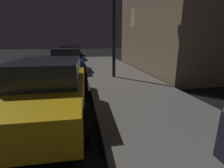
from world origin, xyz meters
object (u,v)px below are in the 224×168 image
car_blue (67,60)px  car_red (71,53)px  car_silver (73,50)px  car_yellow_cab (49,89)px

car_blue → car_red: bearing=90.0°
car_blue → car_silver: same height
car_red → car_silver: bearing=90.0°
car_yellow_cab → car_blue: same height
car_blue → car_silver: bearing=90.0°
car_silver → car_red: bearing=-90.0°
car_yellow_cab → car_red: bearing=90.0°
car_silver → car_yellow_cab: bearing=-90.0°
car_yellow_cab → car_red: (-0.00, 12.03, 0.00)m
car_red → car_silver: size_ratio=1.01×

